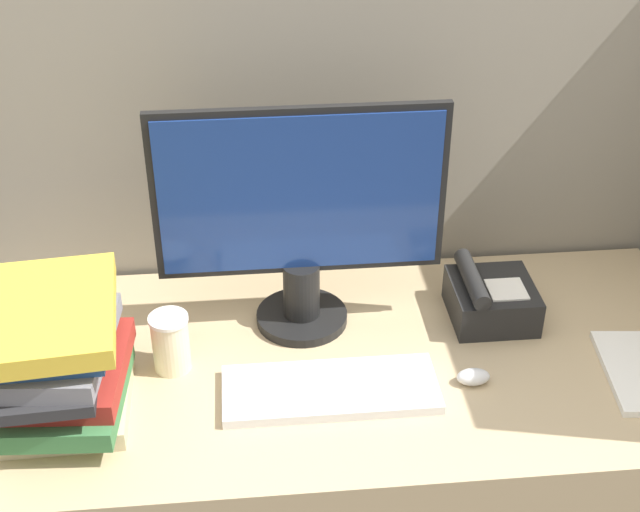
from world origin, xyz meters
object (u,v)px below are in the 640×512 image
book_stack (59,361)px  desk_telephone (490,299)px  mouse (473,377)px  monitor (300,220)px  keyboard (330,390)px  coffee_cup (171,342)px

book_stack → desk_telephone: bearing=14.6°
mouse → book_stack: size_ratio=0.20×
mouse → monitor: bearing=142.9°
monitor → keyboard: bearing=-81.6°
monitor → mouse: monitor is taller
keyboard → mouse: 0.28m
book_stack → desk_telephone: size_ratio=1.77×
monitor → coffee_cup: monitor is taller
desk_telephone → mouse: bearing=-112.0°
book_stack → desk_telephone: (0.84, 0.22, -0.08)m
book_stack → keyboard: bearing=0.9°
mouse → book_stack: 0.77m
monitor → keyboard: size_ratio=1.41×
mouse → coffee_cup: 0.59m
coffee_cup → desk_telephone: coffee_cup is taller
monitor → book_stack: (-0.45, -0.25, -0.12)m
monitor → book_stack: size_ratio=1.81×
coffee_cup → book_stack: book_stack is taller
keyboard → coffee_cup: size_ratio=3.36×
coffee_cup → book_stack: 0.23m
keyboard → book_stack: 0.50m
keyboard → desk_telephone: 0.42m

